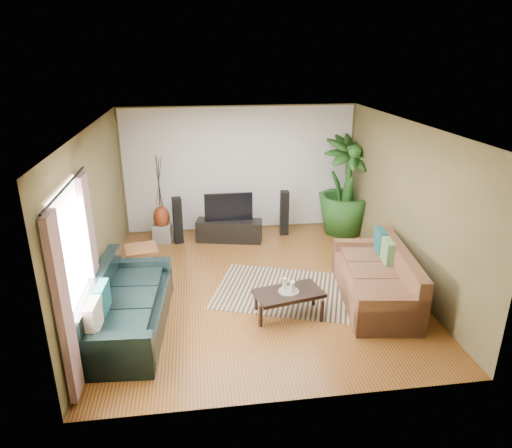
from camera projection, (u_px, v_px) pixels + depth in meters
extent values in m
plane|color=brown|center=(258.00, 286.00, 7.76)|extent=(5.50, 5.50, 0.00)
plane|color=white|center=(258.00, 126.00, 6.80)|extent=(5.50, 5.50, 0.00)
plane|color=brown|center=(240.00, 169.00, 9.83)|extent=(5.00, 0.00, 5.00)
plane|color=brown|center=(295.00, 297.00, 4.74)|extent=(5.00, 0.00, 5.00)
plane|color=brown|center=(96.00, 218.00, 6.96)|extent=(0.00, 5.50, 5.50)
plane|color=brown|center=(406.00, 204.00, 7.60)|extent=(0.00, 5.50, 5.50)
plane|color=white|center=(240.00, 170.00, 9.82)|extent=(4.90, 0.00, 4.90)
plane|color=white|center=(72.00, 260.00, 5.47)|extent=(0.00, 1.80, 1.80)
cube|color=gray|center=(64.00, 310.00, 4.87)|extent=(0.08, 0.35, 2.20)
cube|color=gray|center=(91.00, 253.00, 6.26)|extent=(0.08, 0.35, 2.20)
cylinder|color=black|center=(65.00, 187.00, 5.15)|extent=(0.03, 1.90, 0.03)
cube|color=black|center=(128.00, 303.00, 6.41)|extent=(1.12, 2.33, 0.85)
cube|color=brown|center=(375.00, 275.00, 7.20)|extent=(1.27, 2.29, 0.85)
cube|color=tan|center=(286.00, 291.00, 7.58)|extent=(2.68, 2.27, 0.01)
cube|color=black|center=(288.00, 304.00, 6.82)|extent=(1.08, 0.74, 0.41)
cylinder|color=gray|center=(289.00, 291.00, 6.75)|extent=(0.31, 0.31, 0.01)
cylinder|color=#EFEBCA|center=(285.00, 284.00, 6.73)|extent=(0.06, 0.06, 0.20)
cylinder|color=#EDE5C8|center=(292.00, 287.00, 6.69)|extent=(0.06, 0.06, 0.15)
cylinder|color=white|center=(293.00, 285.00, 6.79)|extent=(0.06, 0.06, 0.13)
cube|color=black|center=(229.00, 231.00, 9.53)|extent=(1.41, 0.68, 0.45)
cube|color=black|center=(229.00, 207.00, 9.37)|extent=(0.99, 0.05, 0.59)
cube|color=black|center=(178.00, 220.00, 9.36)|extent=(0.21, 0.22, 0.97)
cube|color=black|center=(284.00, 213.00, 9.80)|extent=(0.18, 0.20, 0.97)
imported|color=#1F4D19|center=(346.00, 186.00, 9.70)|extent=(1.52, 1.52, 2.10)
cylinder|color=black|center=(343.00, 225.00, 10.02)|extent=(0.39, 0.39, 0.30)
cube|color=gray|center=(163.00, 233.00, 9.52)|extent=(0.41, 0.41, 0.37)
ellipsoid|color=maroon|center=(162.00, 217.00, 9.39)|extent=(0.34, 0.34, 0.47)
cube|color=brown|center=(142.00, 262.00, 7.97)|extent=(0.63, 0.63, 0.56)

